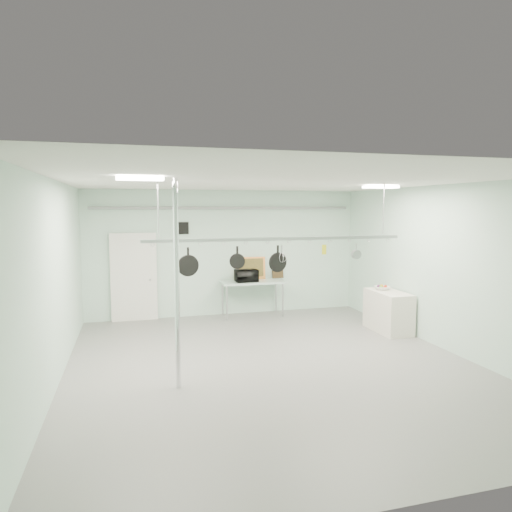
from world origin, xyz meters
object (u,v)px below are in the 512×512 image
object	(u,v)px
prep_table	(252,284)
coffee_canister	(249,278)
pot_rack	(278,237)
microwave	(246,276)
side_cabinet	(388,311)
skillet_right	(278,259)
skillet_left	(188,262)
fruit_bowl	(382,288)
chrome_pole	(177,285)
skillet_mid	(237,257)

from	to	relation	value
prep_table	coffee_canister	distance (m)	0.26
prep_table	pot_rack	distance (m)	3.61
pot_rack	microwave	xyz separation A→B (m)	(0.23, 3.24, -1.17)
side_cabinet	skillet_right	bearing A→B (deg)	-159.61
skillet_left	skillet_right	xyz separation A→B (m)	(1.61, 0.00, -0.00)
microwave	side_cabinet	bearing A→B (deg)	139.00
fruit_bowl	prep_table	bearing A→B (deg)	142.30
coffee_canister	skillet_right	xyz separation A→B (m)	(-0.29, -3.16, 0.82)
prep_table	microwave	xyz separation A→B (m)	(-0.17, -0.06, 0.23)
pot_rack	side_cabinet	bearing A→B (deg)	20.45
prep_table	microwave	size ratio (longest dim) A/B	2.91
chrome_pole	skillet_mid	xyz separation A→B (m)	(1.14, 0.90, 0.29)
pot_rack	skillet_left	world-z (taller)	pot_rack
side_cabinet	skillet_left	distance (m)	4.90
prep_table	fruit_bowl	size ratio (longest dim) A/B	4.83
fruit_bowl	skillet_left	size ratio (longest dim) A/B	0.68
skillet_mid	skillet_right	world-z (taller)	same
pot_rack	coffee_canister	bearing A→B (deg)	84.88
chrome_pole	side_cabinet	bearing A→B (deg)	22.41
skillet_mid	coffee_canister	bearing A→B (deg)	87.30
side_cabinet	pot_rack	distance (m)	3.62
prep_table	chrome_pole	bearing A→B (deg)	-118.71
pot_rack	chrome_pole	bearing A→B (deg)	-154.65
pot_rack	skillet_mid	size ratio (longest dim) A/B	12.49
skillet_left	fruit_bowl	bearing A→B (deg)	8.64
skillet_right	microwave	bearing A→B (deg)	75.68
pot_rack	prep_table	bearing A→B (deg)	83.09
fruit_bowl	skillet_mid	size ratio (longest dim) A/B	0.86
chrome_pole	skillet_right	distance (m)	2.11
skillet_mid	side_cabinet	bearing A→B (deg)	32.04
prep_table	skillet_left	world-z (taller)	skillet_left
side_cabinet	pot_rack	size ratio (longest dim) A/B	0.25
skillet_right	side_cabinet	bearing A→B (deg)	10.26
skillet_mid	microwave	bearing A→B (deg)	88.60
microwave	fruit_bowl	xyz separation A→B (m)	(2.70, -1.89, -0.12)
fruit_bowl	skillet_mid	world-z (taller)	skillet_mid
prep_table	microwave	bearing A→B (deg)	-159.83
chrome_pole	prep_table	world-z (taller)	chrome_pole
skillet_mid	fruit_bowl	bearing A→B (deg)	35.54
side_cabinet	skillet_mid	size ratio (longest dim) A/B	3.12
microwave	skillet_mid	size ratio (longest dim) A/B	1.43
side_cabinet	coffee_canister	world-z (taller)	coffee_canister
microwave	fruit_bowl	bearing A→B (deg)	142.13
side_cabinet	skillet_mid	distance (m)	4.13
pot_rack	fruit_bowl	size ratio (longest dim) A/B	14.49
microwave	skillet_right	xyz separation A→B (m)	(-0.24, -3.24, 0.78)
pot_rack	coffee_canister	distance (m)	3.40
fruit_bowl	skillet_left	world-z (taller)	skillet_left
chrome_pole	microwave	bearing A→B (deg)	62.79
pot_rack	skillet_right	distance (m)	0.39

